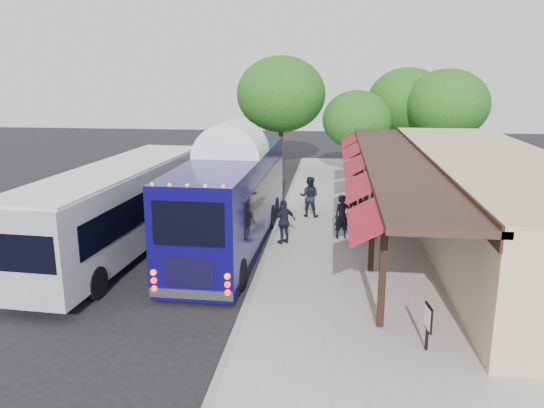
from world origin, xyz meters
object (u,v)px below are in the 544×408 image
at_px(ped_d, 353,198).
at_px(sign_board, 428,320).
at_px(ped_c, 284,222).
at_px(city_bus, 119,205).
at_px(coach_bus, 232,193).
at_px(ped_b, 309,197).
at_px(ped_a, 342,217).

bearing_deg(ped_d, sign_board, 115.61).
height_order(ped_c, ped_d, ped_d).
relative_size(city_bus, ped_d, 6.99).
relative_size(coach_bus, sign_board, 10.44).
xyz_separation_m(ped_b, ped_c, (-0.78, -4.10, -0.07)).
bearing_deg(ped_a, ped_d, 60.73).
relative_size(coach_bus, ped_b, 6.41).
xyz_separation_m(ped_a, ped_b, (-1.48, 3.18, 0.05)).
distance_m(coach_bus, ped_c, 2.31).
relative_size(coach_bus, ped_d, 6.87).
xyz_separation_m(ped_d, sign_board, (1.40, -12.05, -0.10)).
height_order(city_bus, ped_c, city_bus).
bearing_deg(ped_d, city_bus, 50.55).
relative_size(city_bus, ped_a, 6.88).
bearing_deg(sign_board, ped_c, 110.43).
height_order(coach_bus, ped_b, coach_bus).
bearing_deg(sign_board, ped_a, 94.71).
xyz_separation_m(coach_bus, ped_a, (4.30, 0.79, -1.03)).
xyz_separation_m(coach_bus, sign_board, (6.25, -7.92, -1.14)).
distance_m(ped_b, ped_d, 2.03).
distance_m(ped_a, ped_b, 3.51).
distance_m(ped_a, sign_board, 8.93).
bearing_deg(coach_bus, sign_board, -50.74).
height_order(ped_c, sign_board, ped_c).
distance_m(ped_c, sign_board, 8.85).
bearing_deg(ped_b, ped_c, 86.75).
bearing_deg(city_bus, ped_c, 14.89).
distance_m(coach_bus, city_bus, 4.32).
bearing_deg(ped_b, ped_a, 122.41).
relative_size(city_bus, sign_board, 10.62).
height_order(ped_b, ped_c, ped_b).
relative_size(ped_a, sign_board, 1.54).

